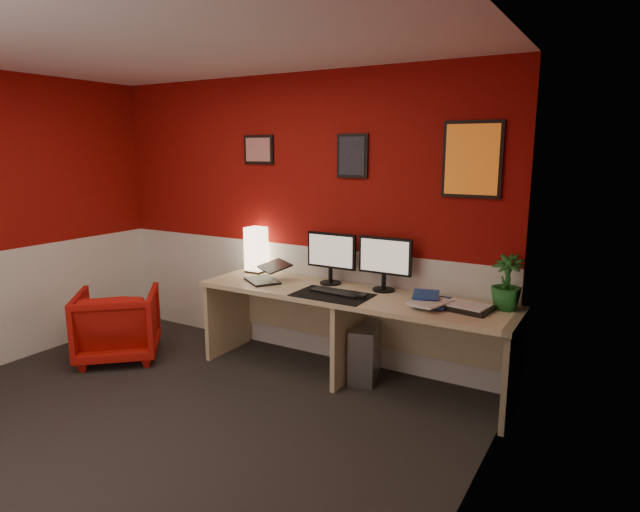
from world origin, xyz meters
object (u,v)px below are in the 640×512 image
at_px(shoji_lamp, 256,251).
at_px(potted_plant, 507,282).
at_px(pc_tower, 365,351).
at_px(monitor_left, 331,250).
at_px(zen_tray, 466,308).
at_px(armchair, 118,324).
at_px(desk, 350,337).
at_px(monitor_right, 384,256).
at_px(laptop, 262,269).

relative_size(shoji_lamp, potted_plant, 1.01).
bearing_deg(pc_tower, monitor_left, 152.28).
bearing_deg(zen_tray, armchair, -167.39).
distance_m(desk, potted_plant, 1.29).
bearing_deg(monitor_right, monitor_left, -177.92).
relative_size(shoji_lamp, monitor_left, 0.69).
distance_m(monitor_left, pc_tower, 0.89).
relative_size(shoji_lamp, zen_tray, 1.14).
bearing_deg(armchair, shoji_lamp, -178.39).
bearing_deg(potted_plant, laptop, -173.39).
relative_size(monitor_left, zen_tray, 1.66).
height_order(monitor_left, monitor_right, same).
relative_size(monitor_left, armchair, 0.84).
bearing_deg(monitor_right, pc_tower, -133.85).
distance_m(shoji_lamp, laptop, 0.40).
height_order(desk, potted_plant, potted_plant).
height_order(shoji_lamp, zen_tray, shoji_lamp).
xyz_separation_m(desk, monitor_right, (0.20, 0.20, 0.66)).
height_order(shoji_lamp, armchair, shoji_lamp).
height_order(monitor_right, zen_tray, monitor_right).
relative_size(monitor_right, potted_plant, 1.47).
bearing_deg(laptop, potted_plant, 40.09).
xyz_separation_m(laptop, zen_tray, (1.74, 0.07, -0.09)).
bearing_deg(desk, zen_tray, 1.21).
bearing_deg(pc_tower, potted_plant, -10.29).
bearing_deg(laptop, desk, 36.99).
bearing_deg(potted_plant, shoji_lamp, 178.76).
xyz_separation_m(laptop, armchair, (-1.18, -0.58, -0.52)).
relative_size(desk, armchair, 3.75).
xyz_separation_m(monitor_right, pc_tower, (-0.10, -0.11, -0.80)).
relative_size(monitor_left, potted_plant, 1.47).
height_order(shoji_lamp, monitor_right, monitor_right).
bearing_deg(zen_tray, monitor_left, 172.06).
relative_size(desk, monitor_right, 4.48).
distance_m(zen_tray, pc_tower, 0.97).
height_order(desk, monitor_left, monitor_left).
bearing_deg(zen_tray, pc_tower, 174.50).
bearing_deg(potted_plant, zen_tray, -146.16).
bearing_deg(laptop, zen_tray, 35.78).
relative_size(monitor_right, pc_tower, 1.29).
distance_m(potted_plant, armchair, 3.32).
bearing_deg(zen_tray, desk, -178.79).
relative_size(zen_tray, pc_tower, 0.78).
bearing_deg(zen_tray, monitor_right, 165.54).
bearing_deg(shoji_lamp, desk, -11.69).
bearing_deg(laptop, monitor_left, 57.14).
bearing_deg(shoji_lamp, laptop, -45.78).
bearing_deg(armchair, potted_plant, 152.60).
height_order(shoji_lamp, pc_tower, shoji_lamp).
relative_size(laptop, monitor_right, 0.57).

